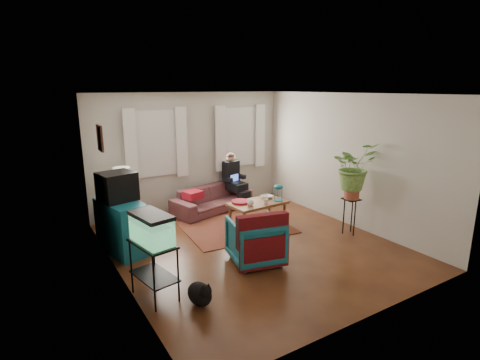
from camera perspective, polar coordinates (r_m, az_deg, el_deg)
floor at (r=6.68m, az=1.82°, el=-9.91°), size 4.50×5.00×0.01m
ceiling at (r=6.11m, az=2.01°, el=12.99°), size 4.50×5.00×0.01m
wall_back at (r=8.43m, az=-7.49°, el=4.27°), size 4.50×0.01×2.60m
wall_front at (r=4.48m, az=19.84°, el=-5.19°), size 4.50×0.01×2.60m
wall_left at (r=5.40m, az=-18.46°, el=-1.84°), size 0.01×5.00×2.60m
wall_right at (r=7.71m, az=16.04°, el=2.94°), size 0.01×5.00×2.60m
window_left at (r=8.08m, az=-12.69°, el=5.43°), size 1.08×0.04×1.38m
window_right at (r=8.95m, az=-0.12°, el=6.58°), size 1.08×0.04×1.38m
curtains_left at (r=8.01m, az=-12.50°, el=5.37°), size 1.36×0.06×1.50m
curtains_right at (r=8.88m, az=0.15°, el=6.52°), size 1.36×0.06×1.50m
picture_frame at (r=6.10m, az=-20.48°, el=6.00°), size 0.04×0.32×0.40m
area_rug at (r=7.46m, az=-0.58°, el=-7.22°), size 2.13×1.76×0.01m
sofa at (r=8.36m, az=-4.25°, el=-2.30°), size 1.99×1.17×0.73m
seated_person at (r=8.75m, az=-0.97°, el=-0.22°), size 0.59×0.67×1.11m
side_table at (r=7.76m, az=-17.19°, el=-4.58°), size 0.52×0.52×0.63m
table_lamp at (r=7.60m, az=-17.51°, el=-0.37°), size 0.39×0.39×0.58m
dresser at (r=6.57m, az=-17.55°, el=-6.84°), size 0.70×1.07×0.88m
crt_tv at (r=6.46m, az=-18.23°, el=-0.93°), size 0.64×0.60×0.47m
aquarium_stand at (r=5.14m, az=-12.95°, el=-13.26°), size 0.50×0.75×0.77m
aquarium at (r=4.90m, az=-13.32°, el=-7.14°), size 0.45×0.68×0.40m
black_cat at (r=4.98m, az=-6.18°, el=-16.55°), size 0.29×0.44×0.37m
armchair at (r=5.95m, az=2.33°, el=-8.88°), size 0.91×0.87×0.79m
serape_throw at (r=5.63m, az=3.50°, el=-8.46°), size 0.82×0.35×0.65m
coffee_table at (r=7.56m, az=2.71°, el=-5.08°), size 1.19×0.70×0.48m
cup_a at (r=7.23m, az=1.60°, el=-3.54°), size 0.14×0.14×0.10m
cup_b at (r=7.36m, az=3.95°, el=-3.28°), size 0.11×0.11×0.10m
bowl at (r=7.74m, az=4.10°, el=-2.57°), size 0.24×0.24×0.06m
snack_tray at (r=7.42m, az=0.06°, el=-3.33°), size 0.38×0.38×0.04m
birdcage at (r=7.56m, az=5.86°, el=-1.91°), size 0.20×0.20×0.33m
plant_stand at (r=7.35m, az=16.42°, el=-5.32°), size 0.31×0.31×0.69m
potted_plant at (r=7.13m, az=16.87°, el=0.95°), size 0.83×0.73×0.88m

